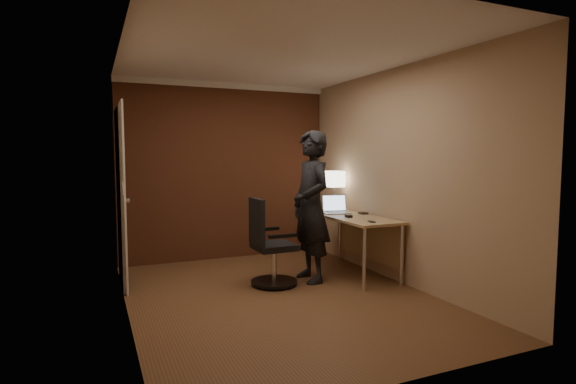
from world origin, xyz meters
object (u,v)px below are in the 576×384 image
object	(u,v)px
mouse	(349,216)
office_chair	(269,248)
desk_lamp	(334,179)
wallet	(363,213)
phone	(372,222)
person	(311,206)
laptop	(335,208)
desk	(356,225)

from	to	relation	value
mouse	office_chair	xyz separation A→B (m)	(-1.03, 0.02, -0.31)
desk_lamp	wallet	distance (m)	0.71
phone	office_chair	size ratio (longest dim) A/B	0.12
mouse	person	xyz separation A→B (m)	(-0.50, 0.02, 0.14)
laptop	office_chair	xyz separation A→B (m)	(-1.10, -0.42, -0.36)
mouse	wallet	size ratio (longest dim) A/B	0.91
phone	person	bearing A→B (deg)	154.59
desk_lamp	laptop	xyz separation A→B (m)	(-0.17, -0.33, -0.35)
person	desk_lamp	bearing A→B (deg)	134.79
desk	phone	distance (m)	0.58
desk_lamp	person	size ratio (longest dim) A/B	0.30
desk_lamp	person	xyz separation A→B (m)	(-0.73, -0.75, -0.26)
desk_lamp	wallet	bearing A→B (deg)	-80.33
laptop	mouse	size ratio (longest dim) A/B	3.75
office_chair	mouse	bearing A→B (deg)	-1.14
office_chair	phone	bearing A→B (deg)	-22.92
laptop	person	distance (m)	0.71
desk	laptop	bearing A→B (deg)	109.12
desk	laptop	xyz separation A→B (m)	(-0.11, 0.32, 0.19)
phone	person	xyz separation A→B (m)	(-0.54, 0.45, 0.15)
person	laptop	bearing A→B (deg)	125.61
desk_lamp	wallet	xyz separation A→B (m)	(0.10, -0.58, -0.41)
desk	office_chair	distance (m)	1.22
laptop	mouse	distance (m)	0.44
desk	office_chair	world-z (taller)	office_chair
office_chair	wallet	bearing A→B (deg)	7.07
desk_lamp	desk	bearing A→B (deg)	-95.12
mouse	wallet	distance (m)	0.38
desk_lamp	office_chair	xyz separation A→B (m)	(-1.27, -0.75, -0.71)
laptop	person	bearing A→B (deg)	-143.67
desk	office_chair	bearing A→B (deg)	-175.41
desk_lamp	phone	distance (m)	1.28
laptop	phone	xyz separation A→B (m)	(-0.03, -0.87, -0.06)
desk	wallet	distance (m)	0.22
desk	phone	world-z (taller)	phone
desk	wallet	world-z (taller)	wallet
mouse	office_chair	bearing A→B (deg)	-174.97
wallet	person	world-z (taller)	person
desk	mouse	size ratio (longest dim) A/B	15.00
office_chair	person	distance (m)	0.70
desk	wallet	xyz separation A→B (m)	(0.16, 0.07, 0.14)
phone	person	distance (m)	0.72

